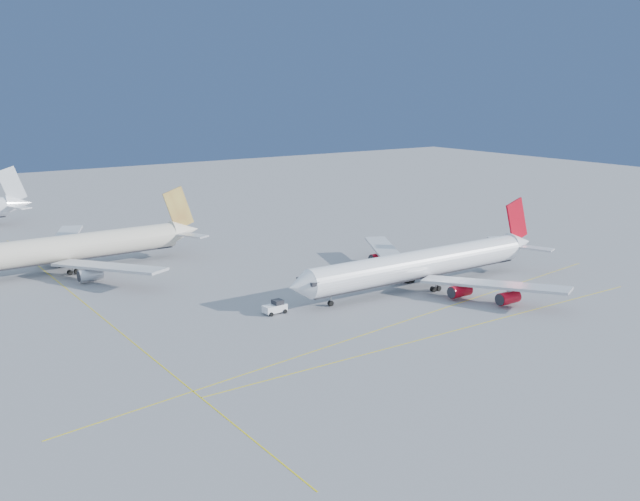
{
  "coord_description": "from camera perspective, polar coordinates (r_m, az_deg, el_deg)",
  "views": [
    {
      "loc": [
        -74.93,
        -91.06,
        38.34
      ],
      "look_at": [
        2.04,
        20.49,
        7.0
      ],
      "focal_mm": 40.0,
      "sensor_mm": 36.0,
      "label": 1
    }
  ],
  "objects": [
    {
      "name": "ground",
      "position": [
        124.0,
        4.62,
        -5.03
      ],
      "size": [
        500.0,
        500.0,
        0.0
      ],
      "primitive_type": "plane",
      "color": "slate",
      "rests_on": "ground"
    },
    {
      "name": "taxiway_lines",
      "position": [
        120.76,
        -2.74,
        -5.5
      ],
      "size": [
        118.86,
        140.0,
        0.02
      ],
      "color": "#D5C00B",
      "rests_on": "ground"
    },
    {
      "name": "airliner_virgin",
      "position": [
        140.11,
        8.37,
        -1.05
      ],
      "size": [
        61.94,
        55.83,
        15.33
      ],
      "rotation": [
        0.0,
        0.0,
        -0.0
      ],
      "color": "white",
      "rests_on": "ground"
    },
    {
      "name": "airliner_etihad",
      "position": [
        159.93,
        -19.53,
        0.18
      ],
      "size": [
        61.18,
        56.65,
        16.0
      ],
      "rotation": [
        0.0,
        0.0,
        0.02
      ],
      "color": "beige",
      "rests_on": "ground"
    },
    {
      "name": "pushback_tug",
      "position": [
        123.65,
        -3.6,
        -4.55
      ],
      "size": [
        4.18,
        2.67,
        2.3
      ],
      "rotation": [
        0.0,
        0.0,
        0.05
      ],
      "color": "white",
      "rests_on": "ground"
    }
  ]
}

